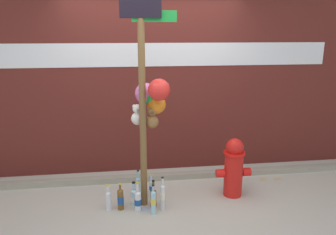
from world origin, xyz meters
name	(u,v)px	position (x,y,z in m)	size (l,w,h in m)	color
ground_plane	(164,215)	(0.00, 0.00, 0.00)	(14.00, 14.00, 0.00)	#ADA899
building_wall	(151,43)	(0.00, 1.41, 1.89)	(10.00, 0.21, 3.77)	#561E19
curb_strip	(156,177)	(0.00, 0.94, 0.04)	(8.00, 0.12, 0.08)	gray
memorial_post	(149,87)	(-0.13, 0.33, 1.44)	(0.61, 0.49, 2.54)	brown
fire_hydrant	(234,167)	(0.94, 0.36, 0.38)	(0.45, 0.27, 0.76)	red
bottle_0	(138,200)	(-0.29, 0.14, 0.13)	(0.08, 0.08, 0.36)	silver
bottle_1	(153,201)	(-0.12, 0.04, 0.16)	(0.06, 0.06, 0.36)	#93CCE0
bottle_2	(163,196)	(0.00, 0.12, 0.17)	(0.06, 0.06, 0.41)	silver
bottle_3	(153,197)	(-0.10, 0.19, 0.13)	(0.08, 0.08, 0.35)	brown
bottle_4	(151,187)	(-0.10, 0.47, 0.12)	(0.06, 0.06, 0.30)	#B2DBEA
bottle_5	(138,186)	(-0.27, 0.49, 0.14)	(0.06, 0.06, 0.35)	#93CCE0
bottle_6	(134,196)	(-0.33, 0.28, 0.11)	(0.08, 0.08, 0.30)	#B2DBEA
bottle_7	(121,199)	(-0.49, 0.19, 0.13)	(0.07, 0.07, 0.33)	brown
bottle_8	(108,199)	(-0.63, 0.20, 0.13)	(0.07, 0.07, 0.32)	silver
litter_0	(263,179)	(1.52, 0.74, 0.00)	(0.07, 0.11, 0.01)	tan
litter_1	(175,176)	(0.29, 1.00, 0.00)	(0.14, 0.07, 0.01)	tan
litter_2	(277,179)	(1.73, 0.71, 0.00)	(0.12, 0.06, 0.01)	tan
litter_3	(144,209)	(-0.23, 0.14, 0.00)	(0.15, 0.09, 0.01)	#8C99B2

